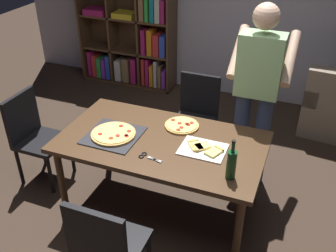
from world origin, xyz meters
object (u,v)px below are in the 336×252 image
object	(u,v)px
dining_table	(161,147)
chair_near_camera	(106,245)
bookshelf	(129,24)
second_pizza_plain	(182,125)
person_serving_pizza	(257,88)
wine_bottle	(231,164)
chair_far_side	(196,112)
kitchen_scissors	(147,157)
chair_left_end	(34,133)
pepperoni_pizza_on_tray	(113,134)

from	to	relation	value
dining_table	chair_near_camera	xyz separation A→B (m)	(-0.00, -0.95, -0.17)
bookshelf	second_pizza_plain	size ratio (longest dim) A/B	6.58
bookshelf	person_serving_pizza	world-z (taller)	bookshelf
person_serving_pizza	wine_bottle	bearing A→B (deg)	-88.84
dining_table	second_pizza_plain	world-z (taller)	second_pizza_plain
chair_far_side	kitchen_scissors	bearing A→B (deg)	-90.54
bookshelf	second_pizza_plain	xyz separation A→B (m)	(1.55, -2.12, -0.13)
chair_left_end	wine_bottle	world-z (taller)	wine_bottle
chair_left_end	bookshelf	distance (m)	2.41
wine_bottle	dining_table	bearing A→B (deg)	157.50
dining_table	second_pizza_plain	size ratio (longest dim) A/B	5.67
pepperoni_pizza_on_tray	wine_bottle	distance (m)	1.05
chair_left_end	pepperoni_pizza_on_tray	bearing A→B (deg)	-5.31
person_serving_pizza	chair_near_camera	bearing A→B (deg)	-110.14
second_pizza_plain	chair_far_side	bearing A→B (deg)	96.95
pepperoni_pizza_on_tray	second_pizza_plain	bearing A→B (deg)	36.03
bookshelf	person_serving_pizza	size ratio (longest dim) A/B	1.11
kitchen_scissors	pepperoni_pizza_on_tray	bearing A→B (deg)	155.66
person_serving_pizza	pepperoni_pizza_on_tray	distance (m)	1.32
chair_far_side	second_pizza_plain	world-z (taller)	chair_far_side
chair_left_end	kitchen_scissors	distance (m)	1.36
wine_bottle	kitchen_scissors	size ratio (longest dim) A/B	1.60
dining_table	chair_left_end	world-z (taller)	chair_left_end
pepperoni_pizza_on_tray	bookshelf	bearing A→B (deg)	113.47
person_serving_pizza	dining_table	bearing A→B (deg)	-130.15
kitchen_scissors	chair_left_end	bearing A→B (deg)	168.82
chair_far_side	dining_table	bearing A→B (deg)	-90.00
pepperoni_pizza_on_tray	wine_bottle	world-z (taller)	wine_bottle
chair_left_end	pepperoni_pizza_on_tray	world-z (taller)	chair_left_end
chair_left_end	bookshelf	bearing A→B (deg)	93.31
chair_left_end	person_serving_pizza	world-z (taller)	person_serving_pizza
chair_left_end	pepperoni_pizza_on_tray	xyz separation A→B (m)	(0.93, -0.09, 0.25)
bookshelf	person_serving_pizza	xyz separation A→B (m)	(2.08, -1.64, 0.11)
chair_far_side	wine_bottle	bearing A→B (deg)	-62.33
bookshelf	wine_bottle	world-z (taller)	bookshelf
person_serving_pizza	second_pizza_plain	bearing A→B (deg)	-138.57
person_serving_pizza	second_pizza_plain	size ratio (longest dim) A/B	5.90
chair_near_camera	bookshelf	xyz separation A→B (m)	(-1.46, 3.33, 0.38)
kitchen_scissors	chair_near_camera	bearing A→B (deg)	-89.05
pepperoni_pizza_on_tray	wine_bottle	bearing A→B (deg)	-9.77
chair_near_camera	wine_bottle	size ratio (longest dim) A/B	2.85
chair_near_camera	chair_left_end	world-z (taller)	same
chair_near_camera	second_pizza_plain	xyz separation A→B (m)	(0.08, 1.21, 0.25)
chair_near_camera	second_pizza_plain	world-z (taller)	chair_near_camera
second_pizza_plain	chair_left_end	bearing A→B (deg)	-169.49
second_pizza_plain	kitchen_scissors	bearing A→B (deg)	-100.41
chair_near_camera	wine_bottle	world-z (taller)	wine_bottle
dining_table	kitchen_scissors	world-z (taller)	kitchen_scissors
chair_left_end	second_pizza_plain	world-z (taller)	chair_left_end
second_pizza_plain	pepperoni_pizza_on_tray	bearing A→B (deg)	-143.97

